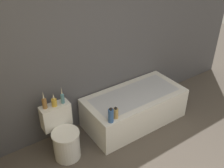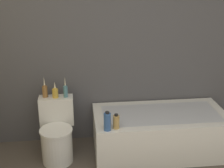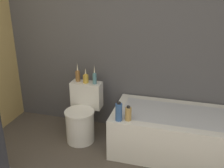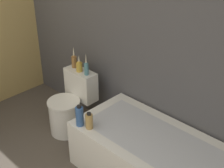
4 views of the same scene
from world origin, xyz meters
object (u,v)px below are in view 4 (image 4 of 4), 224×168
(bathtub, at_px, (155,162))
(shampoo_bottle_short, at_px, (89,121))
(vase_silver, at_px, (79,66))
(shampoo_bottle_tall, at_px, (80,116))
(vase_gold, at_px, (74,60))
(vase_bronze, at_px, (86,68))
(toilet, at_px, (70,106))

(bathtub, distance_m, shampoo_bottle_short, 0.70)
(vase_silver, relative_size, shampoo_bottle_short, 1.17)
(shampoo_bottle_tall, xyz_separation_m, shampoo_bottle_short, (0.10, 0.03, -0.02))
(vase_gold, height_order, vase_bronze, same)
(vase_silver, height_order, shampoo_bottle_short, vase_silver)
(shampoo_bottle_short, bearing_deg, bathtub, 27.21)
(vase_silver, xyz_separation_m, vase_bronze, (0.12, -0.00, 0.02))
(vase_silver, bearing_deg, shampoo_bottle_tall, -41.01)
(bathtub, relative_size, vase_silver, 7.99)
(vase_silver, bearing_deg, shampoo_bottle_short, -34.79)
(shampoo_bottle_tall, height_order, shampoo_bottle_short, shampoo_bottle_tall)
(bathtub, xyz_separation_m, toilet, (-1.20, -0.00, 0.05))
(toilet, relative_size, vase_bronze, 2.78)
(vase_gold, distance_m, shampoo_bottle_short, 0.92)
(vase_bronze, bearing_deg, vase_gold, 173.42)
(vase_gold, height_order, shampoo_bottle_tall, vase_gold)
(vase_gold, xyz_separation_m, shampoo_bottle_tall, (0.67, -0.51, -0.18))
(toilet, bearing_deg, bathtub, 0.22)
(vase_gold, relative_size, vase_bronze, 1.00)
(vase_bronze, distance_m, shampoo_bottle_short, 0.72)
(vase_gold, relative_size, vase_silver, 1.29)
(bathtub, height_order, toilet, toilet)
(toilet, distance_m, vase_gold, 0.52)
(toilet, distance_m, shampoo_bottle_short, 0.75)
(bathtub, bearing_deg, vase_silver, 172.27)
(bathtub, height_order, shampoo_bottle_tall, shampoo_bottle_tall)
(vase_gold, xyz_separation_m, vase_bronze, (0.23, -0.03, -0.00))
(bathtub, height_order, vase_gold, vase_gold)
(bathtub, bearing_deg, shampoo_bottle_tall, -154.18)
(vase_silver, relative_size, shampoo_bottle_tall, 0.91)
(toilet, bearing_deg, shampoo_bottle_tall, -29.46)
(shampoo_bottle_short, bearing_deg, vase_gold, 148.06)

